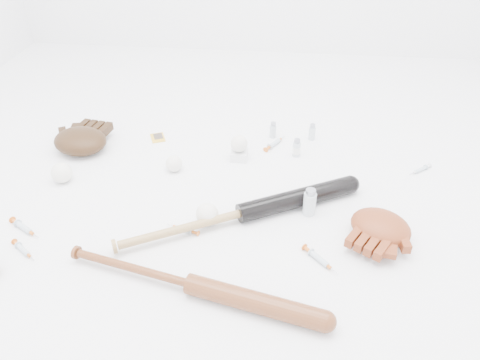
# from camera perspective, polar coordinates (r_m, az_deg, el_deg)

# --- Properties ---
(bat_dark) EXTENTS (0.83, 0.49, 0.07)m
(bat_dark) POSITION_cam_1_polar(r_m,az_deg,el_deg) (1.58, 0.20, -4.05)
(bat_dark) COLOR black
(bat_dark) RESTS_ON ground
(bat_wood) EXTENTS (0.81, 0.25, 0.06)m
(bat_wood) POSITION_cam_1_polar(r_m,az_deg,el_deg) (1.36, -6.05, -12.51)
(bat_wood) COLOR brown
(bat_wood) RESTS_ON ground
(glove_dark) EXTENTS (0.30, 0.30, 0.10)m
(glove_dark) POSITION_cam_1_polar(r_m,az_deg,el_deg) (2.05, -18.89, 4.57)
(glove_dark) COLOR black
(glove_dark) RESTS_ON ground
(glove_tan) EXTENTS (0.32, 0.32, 0.08)m
(glove_tan) POSITION_cam_1_polar(r_m,az_deg,el_deg) (1.58, 16.76, -5.46)
(glove_tan) COLOR maroon
(glove_tan) RESTS_ON ground
(trading_card) EXTENTS (0.08, 0.09, 0.00)m
(trading_card) POSITION_cam_1_polar(r_m,az_deg,el_deg) (2.09, -10.00, 5.10)
(trading_card) COLOR gold
(trading_card) RESTS_ON ground
(pedestal) EXTENTS (0.07, 0.07, 0.04)m
(pedestal) POSITION_cam_1_polar(r_m,az_deg,el_deg) (1.90, -0.10, 3.09)
(pedestal) COLOR white
(pedestal) RESTS_ON ground
(baseball_on_pedestal) EXTENTS (0.07, 0.07, 0.07)m
(baseball_on_pedestal) POSITION_cam_1_polar(r_m,az_deg,el_deg) (1.88, -0.11, 4.45)
(baseball_on_pedestal) COLOR white
(baseball_on_pedestal) RESTS_ON pedestal
(baseball_left) EXTENTS (0.08, 0.08, 0.08)m
(baseball_left) POSITION_cam_1_polar(r_m,az_deg,el_deg) (1.89, -20.91, 0.84)
(baseball_left) COLOR white
(baseball_left) RESTS_ON ground
(baseball_upper) EXTENTS (0.06, 0.06, 0.06)m
(baseball_upper) POSITION_cam_1_polar(r_m,az_deg,el_deg) (1.84, -8.05, 1.99)
(baseball_upper) COLOR white
(baseball_upper) RESTS_ON ground
(baseball_mid) EXTENTS (0.08, 0.08, 0.08)m
(baseball_mid) POSITION_cam_1_polar(r_m,az_deg,el_deg) (1.57, -4.02, -4.18)
(baseball_mid) COLOR white
(baseball_mid) RESTS_ON ground
(syringe_0) EXTENTS (0.16, 0.11, 0.02)m
(syringe_0) POSITION_cam_1_polar(r_m,az_deg,el_deg) (1.72, -24.84, -5.31)
(syringe_0) COLOR #ADBCC6
(syringe_0) RESTS_ON ground
(syringe_1) EXTENTS (0.13, 0.06, 0.02)m
(syringe_1) POSITION_cam_1_polar(r_m,az_deg,el_deg) (1.57, -6.86, -5.97)
(syringe_1) COLOR #ADBCC6
(syringe_1) RESTS_ON ground
(syringe_2) EXTENTS (0.11, 0.15, 0.02)m
(syringe_2) POSITION_cam_1_polar(r_m,az_deg,el_deg) (2.00, 4.22, 4.47)
(syringe_2) COLOR #ADBCC6
(syringe_2) RESTS_ON ground
(syringe_3) EXTENTS (0.13, 0.13, 0.02)m
(syringe_3) POSITION_cam_1_polar(r_m,az_deg,el_deg) (1.47, 9.62, -9.46)
(syringe_3) COLOR #ADBCC6
(syringe_3) RESTS_ON ground
(syringe_4) EXTENTS (0.12, 0.10, 0.02)m
(syringe_4) POSITION_cam_1_polar(r_m,az_deg,el_deg) (1.97, 21.16, 1.19)
(syringe_4) COLOR #ADBCC6
(syringe_4) RESTS_ON ground
(syringe_5) EXTENTS (0.13, 0.10, 0.02)m
(syringe_5) POSITION_cam_1_polar(r_m,az_deg,el_deg) (1.63, -24.93, -7.74)
(syringe_5) COLOR #ADBCC6
(syringe_5) RESTS_ON ground
(vial_0) EXTENTS (0.03, 0.03, 0.07)m
(vial_0) POSITION_cam_1_polar(r_m,az_deg,el_deg) (2.05, 8.78, 5.82)
(vial_0) COLOR silver
(vial_0) RESTS_ON ground
(vial_1) EXTENTS (0.03, 0.03, 0.07)m
(vial_1) POSITION_cam_1_polar(r_m,az_deg,el_deg) (2.05, 4.04, 6.11)
(vial_1) COLOR silver
(vial_1) RESTS_ON ground
(vial_2) EXTENTS (0.03, 0.03, 0.08)m
(vial_2) POSITION_cam_1_polar(r_m,az_deg,el_deg) (1.93, 6.92, 3.94)
(vial_2) COLOR silver
(vial_2) RESTS_ON ground
(vial_3) EXTENTS (0.04, 0.04, 0.10)m
(vial_3) POSITION_cam_1_polar(r_m,az_deg,el_deg) (1.62, 8.49, -2.66)
(vial_3) COLOR silver
(vial_3) RESTS_ON ground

